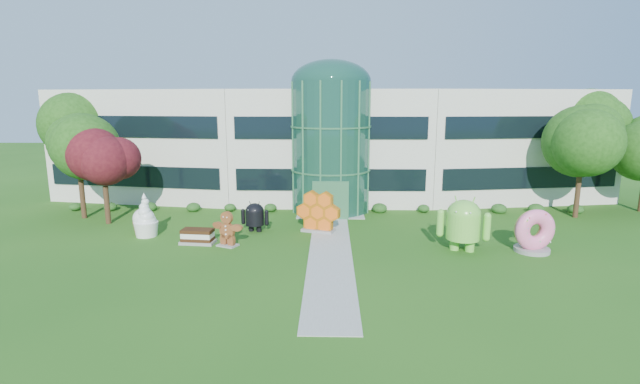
# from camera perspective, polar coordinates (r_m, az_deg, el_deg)

# --- Properties ---
(ground) EXTENTS (140.00, 140.00, 0.00)m
(ground) POSITION_cam_1_polar(r_m,az_deg,el_deg) (24.91, 1.28, -8.58)
(ground) COLOR #215114
(ground) RESTS_ON ground
(building) EXTENTS (46.00, 15.00, 9.30)m
(building) POSITION_cam_1_polar(r_m,az_deg,el_deg) (41.62, 1.32, 5.97)
(building) COLOR beige
(building) RESTS_ON ground
(atrium) EXTENTS (6.00, 6.00, 9.80)m
(atrium) POSITION_cam_1_polar(r_m,az_deg,el_deg) (35.62, 1.33, 5.50)
(atrium) COLOR #194738
(atrium) RESTS_ON ground
(walkway) EXTENTS (2.40, 20.00, 0.04)m
(walkway) POSITION_cam_1_polar(r_m,az_deg,el_deg) (26.80, 1.28, -7.09)
(walkway) COLOR #9E9E93
(walkway) RESTS_ON ground
(tree_red) EXTENTS (4.00, 4.00, 6.00)m
(tree_red) POSITION_cam_1_polar(r_m,az_deg,el_deg) (35.03, -24.96, 1.22)
(tree_red) COLOR #3F0C14
(tree_red) RESTS_ON ground
(trees_backdrop) EXTENTS (52.00, 8.00, 8.40)m
(trees_backdrop) POSITION_cam_1_polar(r_m,az_deg,el_deg) (36.69, 1.32, 4.57)
(trees_backdrop) COLOR #1B4310
(trees_backdrop) RESTS_ON ground
(android_green) EXTENTS (3.56, 2.92, 3.47)m
(android_green) POSITION_cam_1_polar(r_m,az_deg,el_deg) (27.45, 17.24, -3.43)
(android_green) COLOR #70CE42
(android_green) RESTS_ON ground
(android_black) EXTENTS (2.15, 1.64, 2.21)m
(android_black) POSITION_cam_1_polar(r_m,az_deg,el_deg) (30.49, -8.04, -2.82)
(android_black) COLOR black
(android_black) RESTS_ON ground
(donut) EXTENTS (2.59, 1.59, 2.51)m
(donut) POSITION_cam_1_polar(r_m,az_deg,el_deg) (28.78, 24.79, -4.29)
(donut) COLOR #F25C96
(donut) RESTS_ON ground
(gingerbread) EXTENTS (2.45, 1.76, 2.11)m
(gingerbread) POSITION_cam_1_polar(r_m,az_deg,el_deg) (27.73, -11.35, -4.44)
(gingerbread) COLOR brown
(gingerbread) RESTS_ON ground
(ice_cream_sandwich) EXTENTS (2.12, 1.21, 0.90)m
(ice_cream_sandwich) POSITION_cam_1_polar(r_m,az_deg,el_deg) (28.77, -14.82, -5.28)
(ice_cream_sandwich) COLOR black
(ice_cream_sandwich) RESTS_ON ground
(honeycomb) EXTENTS (3.29, 2.05, 2.43)m
(honeycomb) POSITION_cam_1_polar(r_m,az_deg,el_deg) (30.12, -0.20, -2.66)
(honeycomb) COLOR orange
(honeycomb) RESTS_ON ground
(froyo) EXTENTS (1.97, 1.97, 2.74)m
(froyo) POSITION_cam_1_polar(r_m,az_deg,el_deg) (31.07, -20.70, -2.67)
(froyo) COLOR white
(froyo) RESTS_ON ground
(cupcake) EXTENTS (1.72, 1.72, 1.74)m
(cupcake) POSITION_cam_1_polar(r_m,az_deg,el_deg) (31.56, -20.85, -3.41)
(cupcake) COLOR white
(cupcake) RESTS_ON ground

